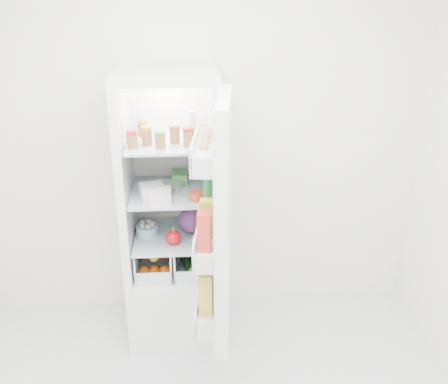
{
  "coord_description": "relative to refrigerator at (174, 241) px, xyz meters",
  "views": [
    {
      "loc": [
        -0.06,
        -1.7,
        2.27
      ],
      "look_at": [
        0.12,
        0.95,
        1.14
      ],
      "focal_mm": 40.0,
      "sensor_mm": 36.0,
      "label": 1
    }
  ],
  "objects": [
    {
      "name": "tub_cream",
      "position": [
        -0.06,
        -0.23,
        0.43
      ],
      "size": [
        0.13,
        0.13,
        0.08
      ],
      "primitive_type": "cube",
      "rotation": [
        0.0,
        0.0,
        0.02
      ],
      "color": "silver",
      "rests_on": "shelf_mid"
    },
    {
      "name": "fridge_door",
      "position": [
        0.27,
        -0.64,
        0.43
      ],
      "size": [
        0.23,
        0.6,
        1.3
      ],
      "rotation": [
        0.0,
        0.0,
        1.46
      ],
      "color": "silver",
      "rests_on": "refrigerator"
    },
    {
      "name": "foil_tray",
      "position": [
        -0.02,
        -0.05,
        0.41
      ],
      "size": [
        0.2,
        0.18,
        0.04
      ],
      "primitive_type": "cube",
      "rotation": [
        0.0,
        0.0,
        -0.28
      ],
      "color": "silver",
      "rests_on": "shelf_mid"
    },
    {
      "name": "refrigerator",
      "position": [
        0.0,
        0.0,
        0.0
      ],
      "size": [
        0.6,
        0.6,
        1.8
      ],
      "color": "silver",
      "rests_on": "ground"
    },
    {
      "name": "tin_red",
      "position": [
        0.16,
        -0.22,
        0.42
      ],
      "size": [
        0.08,
        0.08,
        0.05
      ],
      "primitive_type": "cylinder",
      "rotation": [
        0.0,
        0.0,
        -0.05
      ],
      "color": "red",
      "rests_on": "shelf_mid"
    },
    {
      "name": "crisper_left",
      "position": [
        -0.12,
        -0.06,
        -0.06
      ],
      "size": [
        0.23,
        0.46,
        0.22
      ],
      "primitive_type": null,
      "color": "silver",
      "rests_on": "refrigerator"
    },
    {
      "name": "citrus_pile",
      "position": [
        -0.12,
        -0.12,
        -0.07
      ],
      "size": [
        0.2,
        0.24,
        0.16
      ],
      "color": "#F0570C",
      "rests_on": "refrigerator"
    },
    {
      "name": "red_cabbage",
      "position": [
        0.12,
        -0.04,
        0.17
      ],
      "size": [
        0.17,
        0.17,
        0.17
      ],
      "primitive_type": "sphere",
      "color": "#551D57",
      "rests_on": "shelf_low"
    },
    {
      "name": "squeeze_bottle",
      "position": [
        0.15,
        -0.1,
        0.81
      ],
      "size": [
        0.06,
        0.06,
        0.18
      ],
      "primitive_type": "cylinder",
      "rotation": [
        0.0,
        0.0,
        0.1
      ],
      "color": "white",
      "rests_on": "shelf_top"
    },
    {
      "name": "tub_white",
      "position": [
        -0.11,
        -0.18,
        0.44
      ],
      "size": [
        0.17,
        0.17,
        0.09
      ],
      "primitive_type": "cube",
      "rotation": [
        0.0,
        0.0,
        0.26
      ],
      "color": "silver",
      "rests_on": "shelf_mid"
    },
    {
      "name": "room_walls",
      "position": [
        0.2,
        -1.25,
        0.93
      ],
      "size": [
        3.02,
        3.02,
        2.61
      ],
      "color": "silver",
      "rests_on": "ground"
    },
    {
      "name": "crisper_right",
      "position": [
        0.12,
        -0.06,
        -0.06
      ],
      "size": [
        0.23,
        0.46,
        0.22
      ],
      "primitive_type": null,
      "color": "silver",
      "rests_on": "refrigerator"
    },
    {
      "name": "veg_pile",
      "position": [
        0.13,
        -0.06,
        -0.1
      ],
      "size": [
        0.16,
        0.3,
        0.1
      ],
      "color": "#234D19",
      "rests_on": "refrigerator"
    },
    {
      "name": "shelf_top",
      "position": [
        -0.0,
        -0.06,
        0.71
      ],
      "size": [
        0.49,
        0.53,
        0.02
      ],
      "primitive_type": "cube",
      "color": "#A9BBC6",
      "rests_on": "refrigerator"
    },
    {
      "name": "shelf_low",
      "position": [
        -0.0,
        -0.06,
        0.07
      ],
      "size": [
        0.49,
        0.53,
        0.01
      ],
      "primitive_type": "cube",
      "color": "#A9BBC6",
      "rests_on": "refrigerator"
    },
    {
      "name": "salad_bag",
      "position": [
        0.18,
        -0.26,
        0.14
      ],
      "size": [
        0.11,
        0.11,
        0.11
      ],
      "primitive_type": "sphere",
      "color": "#B8DDA6",
      "rests_on": "shelf_low"
    },
    {
      "name": "tub_green",
      "position": [
        0.06,
        0.06,
        0.43
      ],
      "size": [
        0.1,
        0.14,
        0.08
      ],
      "primitive_type": "cube",
      "rotation": [
        0.0,
        0.0,
        0.01
      ],
      "color": "#3E8A43",
      "rests_on": "shelf_mid"
    },
    {
      "name": "shelf_mid",
      "position": [
        -0.0,
        -0.06,
        0.38
      ],
      "size": [
        0.49,
        0.53,
        0.02
      ],
      "primitive_type": "cube",
      "color": "#A9BBC6",
      "rests_on": "refrigerator"
    },
    {
      "name": "bell_pepper",
      "position": [
        0.01,
        -0.19,
        0.13
      ],
      "size": [
        0.09,
        0.09,
        0.09
      ],
      "primitive_type": "sphere",
      "color": "red",
      "rests_on": "shelf_low"
    },
    {
      "name": "condiment_jars",
      "position": [
        -0.02,
        -0.14,
        0.76
      ],
      "size": [
        0.46,
        0.32,
        0.08
      ],
      "color": "#B21919",
      "rests_on": "shelf_top"
    },
    {
      "name": "mushroom_bowl",
      "position": [
        -0.17,
        -0.06,
        0.12
      ],
      "size": [
        0.17,
        0.17,
        0.07
      ],
      "primitive_type": "cylinder",
      "rotation": [
        0.0,
        0.0,
        -0.2
      ],
      "color": "#97C2E1",
      "rests_on": "shelf_low"
    }
  ]
}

